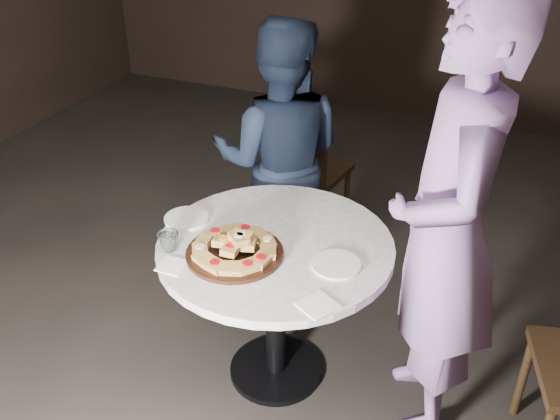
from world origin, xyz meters
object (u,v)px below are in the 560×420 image
focaccia_pile (235,246)px  diner_teal (447,234)px  water_glass (169,241)px  diner_navy (280,159)px  chair_far (304,167)px  serving_board (235,253)px  table (276,269)px

focaccia_pile → diner_teal: diner_teal is taller
water_glass → diner_navy: 0.95m
water_glass → chair_far: 1.38m
serving_board → diner_navy: 0.89m
focaccia_pile → chair_far: size_ratio=0.41×
water_glass → diner_navy: diner_navy is taller
serving_board → diner_teal: (0.79, 0.19, 0.18)m
chair_far → diner_teal: bearing=140.6°
water_glass → focaccia_pile: bearing=14.1°
focaccia_pile → water_glass: 0.28m
focaccia_pile → diner_teal: 0.82m
table → diner_navy: diner_navy is taller
serving_board → diner_teal: 0.83m
serving_board → focaccia_pile: (0.00, 0.00, 0.04)m
water_glass → serving_board: bearing=14.1°
water_glass → diner_navy: bearing=84.0°
focaccia_pile → diner_navy: size_ratio=0.24×
table → diner_teal: 0.75m
table → diner_navy: (-0.28, 0.73, 0.14)m
serving_board → diner_navy: (-0.17, 0.87, -0.01)m
table → serving_board: serving_board is taller
table → diner_teal: (0.67, 0.04, 0.32)m
serving_board → water_glass: 0.27m
table → water_glass: (-0.38, -0.21, 0.18)m
table → serving_board: bearing=-128.5°
chair_far → diner_navy: (0.01, -0.41, 0.25)m
focaccia_pile → diner_navy: bearing=100.9°
serving_board → water_glass: (-0.26, -0.07, 0.03)m
table → chair_far: (-0.30, 1.13, -0.11)m
table → water_glass: bearing=-150.8°
serving_board → chair_far: size_ratio=0.46×
table → serving_board: 0.24m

